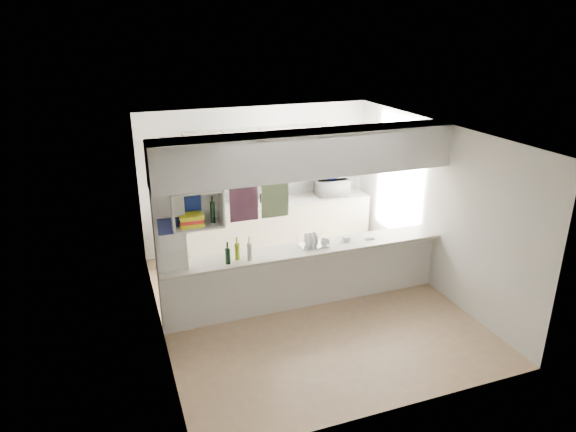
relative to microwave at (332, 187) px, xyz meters
name	(u,v)px	position (x,y,z in m)	size (l,w,h in m)	color
floor	(306,304)	(-1.36, -2.10, -1.08)	(4.80, 4.80, 0.00)	#967357
ceiling	(308,131)	(-1.36, -2.10, 1.52)	(4.80, 4.80, 0.00)	white
wall_back	(258,178)	(-1.36, 0.30, 0.22)	(4.20, 4.20, 0.00)	silver
wall_left	(155,244)	(-3.46, -2.10, 0.22)	(4.80, 4.80, 0.00)	silver
wall_right	(434,206)	(0.74, -2.10, 0.22)	(4.80, 4.80, 0.00)	silver
servery_partition	(296,200)	(-1.53, -2.10, 0.58)	(4.20, 0.50, 2.60)	silver
cubby_shelf	(195,210)	(-2.92, -2.17, 0.63)	(0.65, 0.35, 0.50)	white
kitchen_run	(271,206)	(-1.20, 0.03, -0.26)	(3.60, 0.63, 2.24)	beige
microwave	(332,187)	(0.00, 0.00, 0.00)	(0.58, 0.39, 0.32)	white
bowl	(331,177)	(-0.04, -0.02, 0.19)	(0.26, 0.26, 0.06)	navy
dish_rack	(313,240)	(-1.24, -2.06, -0.08)	(0.42, 0.32, 0.21)	silver
cup	(325,243)	(-1.10, -2.15, -0.10)	(0.13, 0.13, 0.10)	white
wine_bottles	(239,253)	(-2.38, -2.19, -0.04)	(0.37, 0.15, 0.34)	black
plastic_tubs	(349,239)	(-0.67, -2.06, -0.13)	(0.48, 0.17, 0.06)	silver
utensil_jar	(263,198)	(-1.35, 0.05, -0.09)	(0.11, 0.11, 0.15)	black
knife_block	(252,197)	(-1.53, 0.08, -0.05)	(0.11, 0.09, 0.22)	brown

